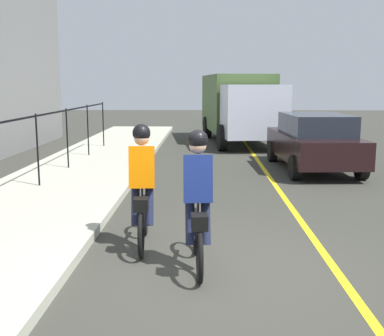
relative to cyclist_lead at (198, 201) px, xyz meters
name	(u,v)px	position (x,y,z in m)	size (l,w,h in m)	color
ground_plane	(213,270)	(-0.03, -0.19, -0.91)	(80.00, 80.00, 0.00)	#35362E
lane_line_centre	(336,271)	(-0.03, -1.79, -0.91)	(36.00, 0.12, 0.01)	yellow
cyclist_lead	(198,201)	(0.00, 0.00, 0.00)	(1.71, 0.38, 1.83)	black
cyclist_follow	(142,187)	(0.84, 0.82, 0.00)	(1.71, 0.38, 1.83)	black
patrol_sedan	(314,141)	(7.52, -3.15, -0.09)	(4.48, 2.10, 1.58)	black
box_truck_background	(240,105)	(14.04, -1.56, 0.64)	(6.94, 3.18, 2.78)	#3D562A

